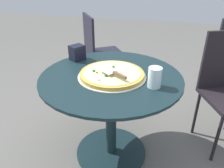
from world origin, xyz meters
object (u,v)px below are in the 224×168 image
(pizza_server, at_px, (114,73))
(pizza_on_tray, at_px, (112,74))
(napkin_dispenser, at_px, (77,53))
(drinking_cup, at_px, (155,77))
(patio_chair_near, at_px, (99,48))
(patio_table, at_px, (111,101))

(pizza_server, bearing_deg, pizza_on_tray, -151.50)
(pizza_on_tray, xyz_separation_m, napkin_dispenser, (-0.22, -0.33, 0.04))
(napkin_dispenser, bearing_deg, drinking_cup, -82.70)
(pizza_on_tray, xyz_separation_m, pizza_server, (0.05, 0.03, 0.04))
(napkin_dispenser, height_order, patio_chair_near, patio_chair_near)
(patio_table, distance_m, napkin_dispenser, 0.47)
(patio_chair_near, bearing_deg, napkin_dispenser, 6.51)
(pizza_server, bearing_deg, patio_table, -148.17)
(pizza_on_tray, bearing_deg, patio_chair_near, -157.43)
(patio_table, bearing_deg, patio_chair_near, -157.71)
(pizza_on_tray, bearing_deg, napkin_dispenser, -123.39)
(patio_table, height_order, patio_chair_near, patio_chair_near)
(pizza_on_tray, distance_m, patio_chair_near, 1.12)
(pizza_on_tray, relative_size, napkin_dispenser, 3.98)
(pizza_on_tray, bearing_deg, patio_table, -131.29)
(pizza_on_tray, bearing_deg, pizza_server, 28.50)
(pizza_on_tray, height_order, napkin_dispenser, napkin_dispenser)
(drinking_cup, bearing_deg, patio_chair_near, -147.28)
(patio_table, height_order, napkin_dispenser, napkin_dispenser)
(pizza_on_tray, bearing_deg, drinking_cup, 74.94)
(patio_chair_near, bearing_deg, pizza_on_tray, 22.57)
(patio_table, bearing_deg, pizza_server, 31.83)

